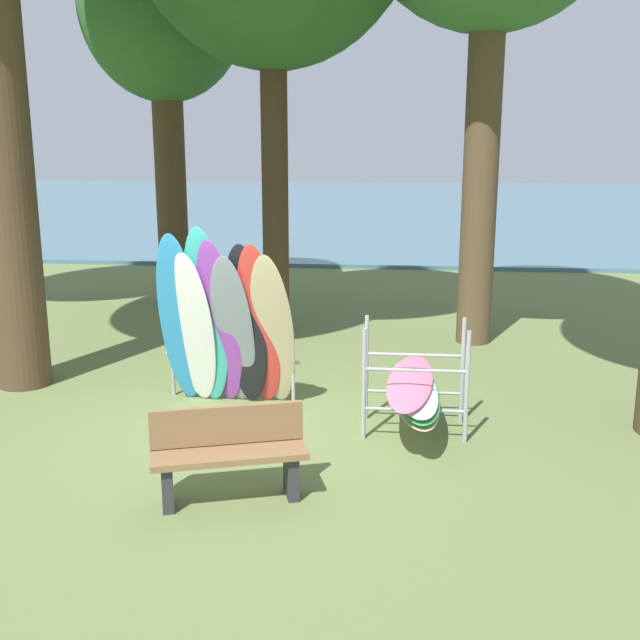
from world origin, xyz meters
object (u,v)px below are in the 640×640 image
(tree_far_right_back, at_px, (163,11))
(leaning_board_pile, at_px, (226,326))
(park_bench, at_px, (229,452))
(board_storage_rack, at_px, (414,388))

(tree_far_right_back, distance_m, leaning_board_pile, 7.87)
(tree_far_right_back, height_order, leaning_board_pile, tree_far_right_back)
(park_bench, bearing_deg, leaning_board_pile, 102.91)
(tree_far_right_back, xyz_separation_m, board_storage_rack, (4.64, -6.58, -5.01))
(park_bench, bearing_deg, board_storage_rack, 47.60)
(tree_far_right_back, distance_m, park_bench, 10.27)
(board_storage_rack, relative_size, park_bench, 1.46)
(leaning_board_pile, bearing_deg, park_bench, -77.09)
(tree_far_right_back, distance_m, board_storage_rack, 9.48)
(leaning_board_pile, relative_size, board_storage_rack, 1.05)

